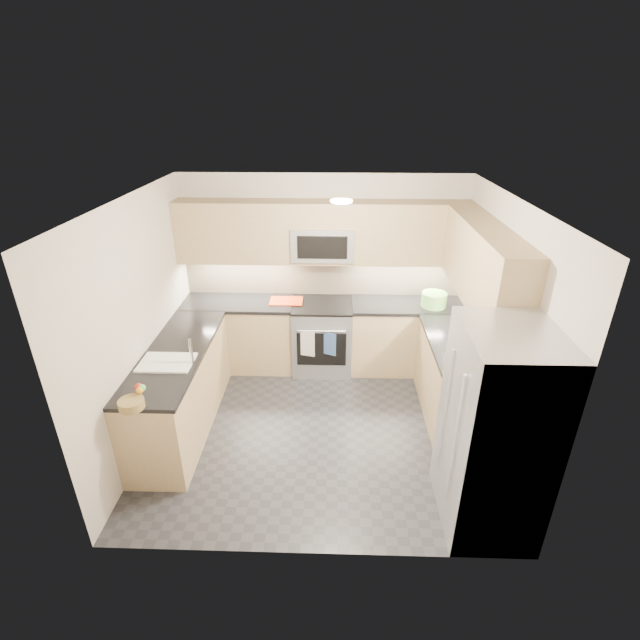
{
  "coord_description": "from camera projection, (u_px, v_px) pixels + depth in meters",
  "views": [
    {
      "loc": [
        0.14,
        -4.14,
        3.32
      ],
      "look_at": [
        0.0,
        0.35,
        1.15
      ],
      "focal_mm": 26.0,
      "sensor_mm": 36.0,
      "label": 1
    }
  ],
  "objects": [
    {
      "name": "base_cab_back_left",
      "position": [
        241.0,
        335.0,
        6.18
      ],
      "size": [
        1.42,
        0.6,
        0.9
      ],
      "primitive_type": "cube",
      "color": "tan",
      "rests_on": "floor"
    },
    {
      "name": "dish_towel_check",
      "position": [
        308.0,
        344.0,
        5.75
      ],
      "size": [
        0.18,
        0.06,
        0.34
      ],
      "primitive_type": "cube",
      "rotation": [
        0.0,
        0.0,
        -0.26
      ],
      "color": "white",
      "rests_on": "oven_handle"
    },
    {
      "name": "dish_towel_blue",
      "position": [
        330.0,
        344.0,
        5.74
      ],
      "size": [
        0.15,
        0.08,
        0.3
      ],
      "primitive_type": "cube",
      "rotation": [
        0.0,
        0.0,
        -0.4
      ],
      "color": "#324F8B",
      "rests_on": "oven_handle"
    },
    {
      "name": "fridge_handle_right",
      "position": [
        444.0,
        412.0,
        3.86
      ],
      "size": [
        0.02,
        0.02,
        1.2
      ],
      "primitive_type": "cylinder",
      "color": "#B2B5BA",
      "rests_on": "refrigerator"
    },
    {
      "name": "base_cab_back_right",
      "position": [
        405.0,
        337.0,
        6.12
      ],
      "size": [
        1.42,
        0.6,
        0.9
      ],
      "primitive_type": "cube",
      "color": "tan",
      "rests_on": "floor"
    },
    {
      "name": "utensil_bowl",
      "position": [
        434.0,
        300.0,
        5.79
      ],
      "size": [
        0.37,
        0.37,
        0.18
      ],
      "primitive_type": "cylinder",
      "rotation": [
        0.0,
        0.0,
        0.22
      ],
      "color": "#66B04B",
      "rests_on": "countertop_back_right"
    },
    {
      "name": "cutting_board",
      "position": [
        286.0,
        301.0,
        5.96
      ],
      "size": [
        0.42,
        0.3,
        0.01
      ],
      "primitive_type": "cube",
      "rotation": [
        0.0,
        0.0,
        0.01
      ],
      "color": "#C23912",
      "rests_on": "countertop_back_left"
    },
    {
      "name": "backsplash_back",
      "position": [
        323.0,
        276.0,
        6.09
      ],
      "size": [
        3.6,
        0.01,
        0.51
      ],
      "primitive_type": "cube",
      "color": "tan",
      "rests_on": "wall_back"
    },
    {
      "name": "upper_cab_right",
      "position": [
        484.0,
        264.0,
        4.58
      ],
      "size": [
        0.35,
        1.95,
        0.75
      ],
      "primitive_type": "cube",
      "color": "tan",
      "rests_on": "wall_right"
    },
    {
      "name": "fruit_apple",
      "position": [
        139.0,
        387.0,
        4.0
      ],
      "size": [
        0.07,
        0.07,
        0.07
      ],
      "primitive_type": "sphere",
      "color": "#B42214",
      "rests_on": "fruit_basket"
    },
    {
      "name": "countertop_right",
      "position": [
        462.0,
        350.0,
        4.86
      ],
      "size": [
        0.63,
        1.7,
        0.04
      ],
      "primitive_type": "cube",
      "color": "black",
      "rests_on": "base_cab_right"
    },
    {
      "name": "wall_back",
      "position": [
        323.0,
        272.0,
        6.07
      ],
      "size": [
        3.6,
        0.02,
        2.5
      ],
      "primitive_type": "cube",
      "color": "beige",
      "rests_on": "floor"
    },
    {
      "name": "microwave",
      "position": [
        323.0,
        243.0,
        5.69
      ],
      "size": [
        0.76,
        0.4,
        0.4
      ],
      "primitive_type": "cube",
      "color": "#9D9FA5",
      "rests_on": "upper_cab_back"
    },
    {
      "name": "wall_front",
      "position": [
        311.0,
        430.0,
        3.19
      ],
      "size": [
        3.6,
        0.02,
        2.5
      ],
      "primitive_type": "cube",
      "color": "beige",
      "rests_on": "floor"
    },
    {
      "name": "sink_basin",
      "position": [
        168.0,
        369.0,
        4.61
      ],
      "size": [
        0.52,
        0.38,
        0.16
      ],
      "primitive_type": "cube",
      "color": "white",
      "rests_on": "base_cab_peninsula"
    },
    {
      "name": "wall_left",
      "position": [
        141.0,
        324.0,
        4.68
      ],
      "size": [
        0.02,
        3.2,
        2.5
      ],
      "primitive_type": "cube",
      "color": "beige",
      "rests_on": "floor"
    },
    {
      "name": "backsplash_right",
      "position": [
        486.0,
        314.0,
        5.01
      ],
      "size": [
        0.01,
        2.3,
        0.51
      ],
      "primitive_type": "cube",
      "color": "tan",
      "rests_on": "wall_right"
    },
    {
      "name": "refrigerator",
      "position": [
        495.0,
        432.0,
        3.71
      ],
      "size": [
        0.7,
        0.9,
        1.8
      ],
      "primitive_type": "cube",
      "color": "#AAABB2",
      "rests_on": "floor"
    },
    {
      "name": "microwave_door",
      "position": [
        322.0,
        248.0,
        5.51
      ],
      "size": [
        0.6,
        0.01,
        0.28
      ],
      "primitive_type": "cube",
      "color": "black",
      "rests_on": "microwave"
    },
    {
      "name": "gas_range",
      "position": [
        322.0,
        337.0,
        6.12
      ],
      "size": [
        0.76,
        0.65,
        0.91
      ],
      "primitive_type": "cube",
      "color": "gray",
      "rests_on": "floor"
    },
    {
      "name": "oven_door_glass",
      "position": [
        321.0,
        349.0,
        5.83
      ],
      "size": [
        0.62,
        0.02,
        0.45
      ],
      "primitive_type": "cube",
      "color": "black",
      "rests_on": "gas_range"
    },
    {
      "name": "ceiling",
      "position": [
        319.0,
        200.0,
        4.08
      ],
      "size": [
        3.6,
        3.2,
        0.02
      ],
      "primitive_type": "cube",
      "color": "beige",
      "rests_on": "wall_back"
    },
    {
      "name": "range_cooktop",
      "position": [
        322.0,
        305.0,
        5.92
      ],
      "size": [
        0.76,
        0.65,
        0.03
      ],
      "primitive_type": "cube",
      "color": "black",
      "rests_on": "gas_range"
    },
    {
      "name": "upper_cab_back",
      "position": [
        323.0,
        232.0,
        5.66
      ],
      "size": [
        3.6,
        0.35,
        0.75
      ],
      "primitive_type": "cube",
      "color": "tan",
      "rests_on": "wall_back"
    },
    {
      "name": "countertop_back_right",
      "position": [
        408.0,
        305.0,
        5.91
      ],
      "size": [
        1.42,
        0.63,
        0.04
      ],
      "primitive_type": "cube",
      "color": "black",
      "rests_on": "base_cab_back_right"
    },
    {
      "name": "countertop_peninsula",
      "position": [
        175.0,
        353.0,
        4.81
      ],
      "size": [
        0.63,
        2.0,
        0.04
      ],
      "primitive_type": "cube",
      "color": "black",
      "rests_on": "base_cab_peninsula"
    },
    {
      "name": "floor",
      "position": [
        319.0,
        426.0,
        5.17
      ],
      "size": [
        3.6,
        3.2,
        0.0
      ],
      "primitive_type": "cube",
      "color": "#25252A",
      "rests_on": "ground"
    },
    {
      "name": "base_cab_peninsula",
      "position": [
        181.0,
        390.0,
        5.02
      ],
      "size": [
        0.6,
        2.0,
        0.9
      ],
      "primitive_type": "cube",
      "color": "tan",
      "rests_on": "floor"
    },
    {
      "name": "fruit_basket",
      "position": [
        131.0,
        404.0,
        3.91
      ],
      "size": [
        0.24,
        0.24,
        0.08
      ],
      "primitive_type": "cylinder",
      "rotation": [
        0.0,
        0.0,
        -0.14
      ],
      "color": "olive",
      "rests_on": "countertop_peninsula"
    },
    {
      "name": "fruit_orange",
      "position": [
        140.0,
        390.0,
        3.96
      ],
      "size": [
        0.06,
        0.06,
        0.06
      ],
      "primitive_type": "sphere",
      "color": "gold",
      "rests_on": "fruit_basket"
    },
    {
      "name": "fruit_pear",
      "position": [
        142.0,
        388.0,
        3.99
      ],
      "size": [
        0.07,
        0.07,
        0.07
      ],
      "primitive_type": "sphere",
      "color": "#53C25A",
      "rests_on": "fruit_basket"
    },
    {
      "name": "fridge_handle_left",
      "position": [
        454.0,
        441.0,
        3.53
      ],
      "size": [
        0.02,
        0.02,
        1.2
      ],
      "primitive_type": "cylinder",
      "color": "#B2B5BA",
      "rests_on": "refrigerator"
    },
    {
      "name": "faucet",
      "position": [
        191.0,
        351.0,
        4.51
      ],
      "size": [
        0.03,
        0.03,
        0.28
      ],
      "primitive_type": "cylinder",
      "color": "silver",
      "rests_on": "countertop_peninsula"
    },
    {
      "name": "countertop_back_left",
      "position": [
        238.0,
        303.0,
        5.97
      ],
      "size": [
        1.42,
        0.63,
        0.04
      ],
      "primitive_type": "cube",
      "color": "black",
      "rests_on": "base_cab_back_left"
    },
    {
      "name": "oven_handle",
      "position": [
        321.0,
        331.0,
        5.69
      ],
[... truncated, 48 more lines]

